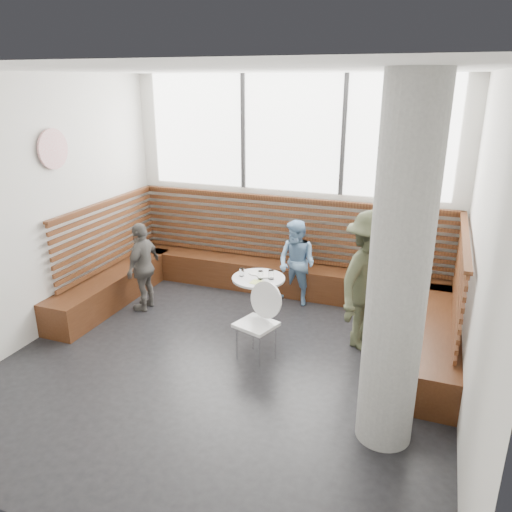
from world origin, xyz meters
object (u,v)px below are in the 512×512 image
at_px(child_back, 297,263).
at_px(cafe_chair, 258,315).
at_px(child_left, 143,266).
at_px(adult_man, 370,281).
at_px(cafe_table, 259,292).
at_px(concrete_column, 399,274).

bearing_deg(child_back, cafe_chair, -68.09).
xyz_separation_m(cafe_chair, child_left, (-1.98, 0.69, 0.10)).
distance_m(adult_man, child_back, 1.48).
distance_m(cafe_table, child_back, 0.94).
xyz_separation_m(cafe_table, child_back, (0.25, 0.90, 0.12)).
bearing_deg(concrete_column, child_back, 121.93).
bearing_deg(child_left, adult_man, 88.97).
height_order(cafe_table, child_back, child_back).
xyz_separation_m(concrete_column, cafe_chair, (-1.56, 0.91, -1.06)).
relative_size(concrete_column, cafe_table, 4.53).
relative_size(concrete_column, child_back, 2.57).
xyz_separation_m(cafe_table, child_left, (-1.72, -0.01, 0.13)).
bearing_deg(cafe_chair, cafe_table, 128.58).
bearing_deg(adult_man, cafe_table, 110.07).
xyz_separation_m(child_back, child_left, (-1.97, -0.91, 0.01)).
bearing_deg(child_left, cafe_table, 89.24).
distance_m(cafe_table, adult_man, 1.45).
bearing_deg(adult_man, child_back, 72.13).
height_order(adult_man, child_back, adult_man).
relative_size(cafe_table, adult_man, 0.41).
bearing_deg(cafe_chair, concrete_column, -11.69).
xyz_separation_m(adult_man, child_left, (-3.13, -0.01, -0.23)).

